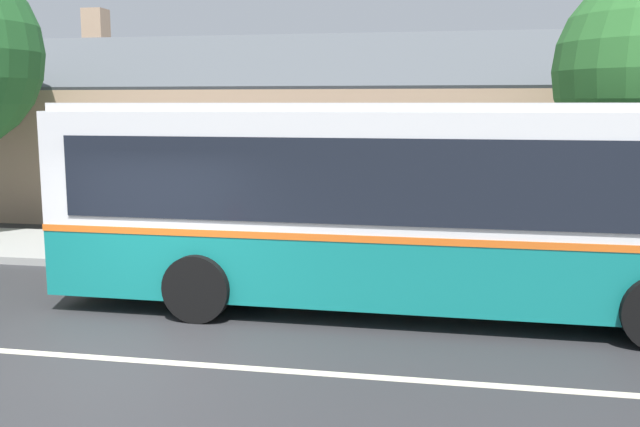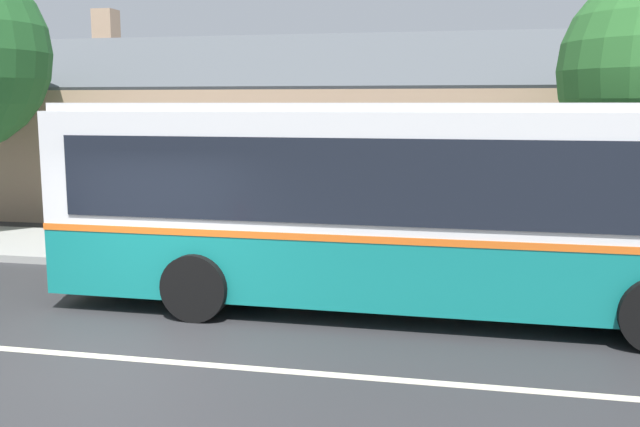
{
  "view_description": "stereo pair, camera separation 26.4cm",
  "coord_description": "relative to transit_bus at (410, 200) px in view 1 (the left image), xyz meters",
  "views": [
    {
      "loc": [
        4.18,
        -7.89,
        3.17
      ],
      "look_at": [
        1.99,
        3.65,
        1.34
      ],
      "focal_mm": 40.0,
      "sensor_mm": 36.0,
      "label": 1
    },
    {
      "loc": [
        4.44,
        -7.84,
        3.17
      ],
      "look_at": [
        1.99,
        3.65,
        1.34
      ],
      "focal_mm": 40.0,
      "sensor_mm": 36.0,
      "label": 2
    }
  ],
  "objects": [
    {
      "name": "bench_by_building",
      "position": [
        -5.4,
        2.77,
        -1.13
      ],
      "size": [
        1.73,
        0.51,
        0.94
      ],
      "color": "brown",
      "rests_on": "sidewalk_far"
    },
    {
      "name": "sidewalk_far",
      "position": [
        -3.53,
        3.1,
        -1.63
      ],
      "size": [
        60.0,
        3.0,
        0.15
      ],
      "primitive_type": "cube",
      "color": "#9E9E99",
      "rests_on": "ground"
    },
    {
      "name": "lane_divider_stripe",
      "position": [
        -3.53,
        -2.9,
        -1.7
      ],
      "size": [
        60.0,
        0.16,
        0.01
      ],
      "primitive_type": "cube",
      "color": "beige",
      "rests_on": "ground"
    },
    {
      "name": "ground_plane",
      "position": [
        -3.53,
        -2.9,
        -1.7
      ],
      "size": [
        300.0,
        300.0,
        0.0
      ],
      "primitive_type": "plane",
      "color": "#2D2D30"
    },
    {
      "name": "transit_bus",
      "position": [
        0.0,
        0.0,
        0.0
      ],
      "size": [
        10.86,
        2.84,
        3.17
      ],
      "color": "#147F7A",
      "rests_on": "ground"
    },
    {
      "name": "community_building",
      "position": [
        -5.1,
        10.86,
        0.17
      ],
      "size": [
        23.0,
        9.77,
        6.27
      ],
      "color": "tan",
      "rests_on": "ground"
    }
  ]
}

